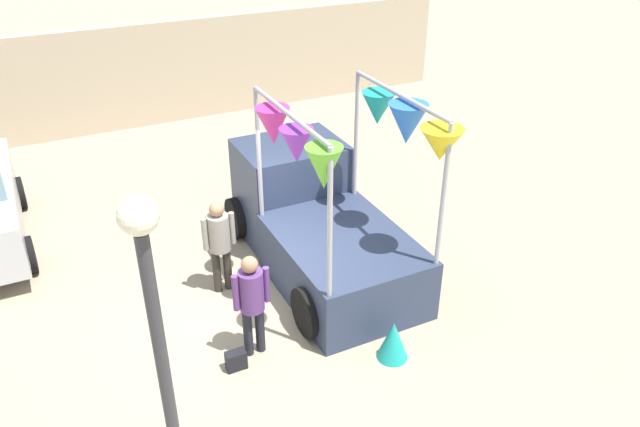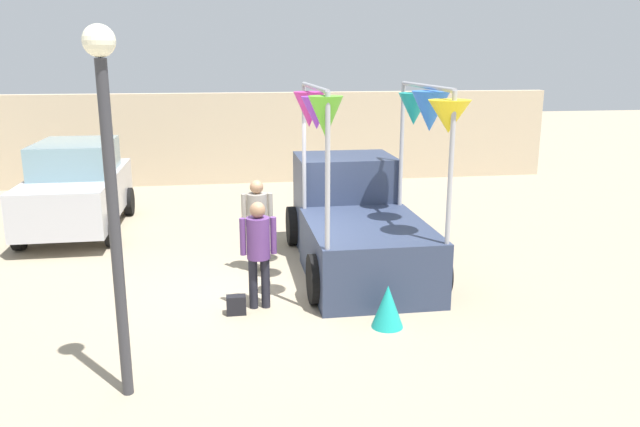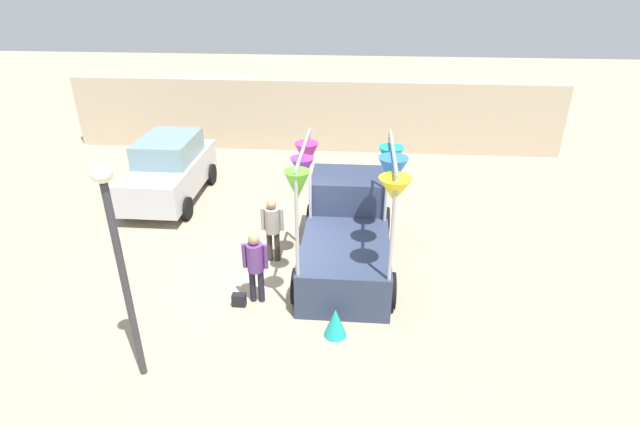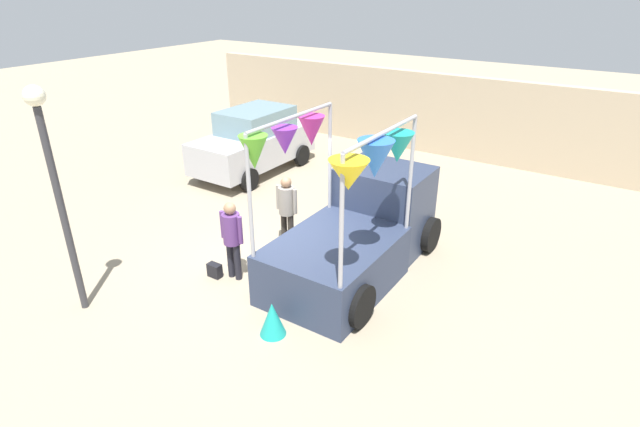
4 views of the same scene
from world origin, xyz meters
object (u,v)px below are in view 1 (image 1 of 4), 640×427
at_px(street_lamp, 158,339).
at_px(person_customer, 252,297).
at_px(folded_kite_bundle_teal, 393,340).
at_px(person_vendor, 219,239).
at_px(handbag, 236,360).
at_px(vendor_truck, 316,214).

bearing_deg(street_lamp, person_customer, 54.24).
distance_m(person_customer, folded_kite_bundle_teal, 2.05).
height_order(person_customer, person_vendor, person_customer).
bearing_deg(handbag, person_vendor, 76.75).
height_order(vendor_truck, street_lamp, street_lamp).
xyz_separation_m(person_customer, person_vendor, (0.08, 1.62, -0.00)).
height_order(vendor_truck, person_customer, vendor_truck).
xyz_separation_m(person_customer, handbag, (-0.35, -0.20, -0.82)).
relative_size(person_customer, street_lamp, 0.41).
bearing_deg(folded_kite_bundle_teal, street_lamp, -159.08).
relative_size(vendor_truck, person_vendor, 2.60).
xyz_separation_m(person_vendor, folded_kite_bundle_teal, (1.61, -2.57, -0.66)).
xyz_separation_m(handbag, folded_kite_bundle_teal, (2.04, -0.75, 0.16)).
bearing_deg(handbag, folded_kite_bundle_teal, -20.31).
bearing_deg(handbag, vendor_truck, 41.75).
height_order(handbag, folded_kite_bundle_teal, folded_kite_bundle_teal).
relative_size(vendor_truck, handbag, 14.85).
bearing_deg(vendor_truck, street_lamp, -130.83).
xyz_separation_m(vendor_truck, folded_kite_bundle_teal, (-0.12, -2.68, -0.62)).
relative_size(vendor_truck, street_lamp, 1.06).
distance_m(person_customer, person_vendor, 1.62).
distance_m(vendor_truck, folded_kite_bundle_teal, 2.76).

